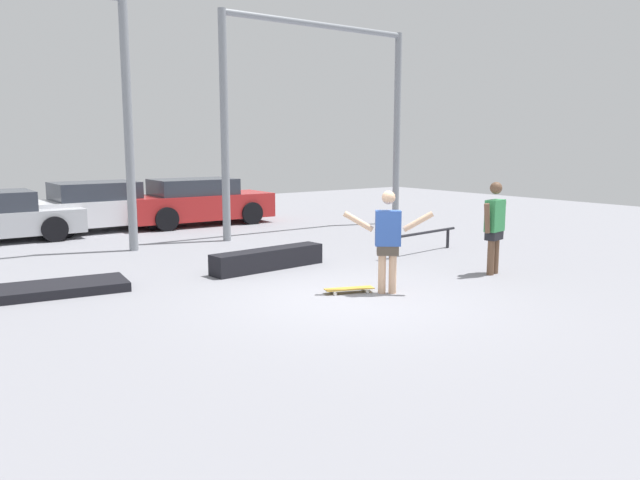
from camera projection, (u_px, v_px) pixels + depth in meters
The scene contains 10 objects.
ground_plane at pixel (353, 299), 9.91m from camera, with size 36.00×36.00×0.00m, color gray.
skateboarder at pixel (388, 237), 10.13m from camera, with size 1.21×0.99×1.69m.
skateboard at pixel (349, 289), 10.29m from camera, with size 0.85×0.48×0.08m.
grind_box at pixel (268, 259), 12.19m from camera, with size 2.43×0.45×0.40m, color black.
manual_pad at pixel (51, 289), 10.22m from camera, with size 2.38×0.99×0.15m, color black.
grind_rail at pixel (421, 237), 13.91m from camera, with size 2.50×0.35×0.48m.
canopy_support_right at pixel (319, 104), 16.91m from camera, with size 6.01×0.20×5.63m.
parked_car_white at pixel (100, 207), 17.47m from camera, with size 4.01×1.93×1.37m.
parked_car_red at pixel (198, 202), 18.75m from camera, with size 4.38×2.06×1.38m.
bystander at pixel (494, 224), 11.61m from camera, with size 0.78×0.30×1.74m.
Camera 1 is at (-6.17, -7.43, 2.46)m, focal length 35.00 mm.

